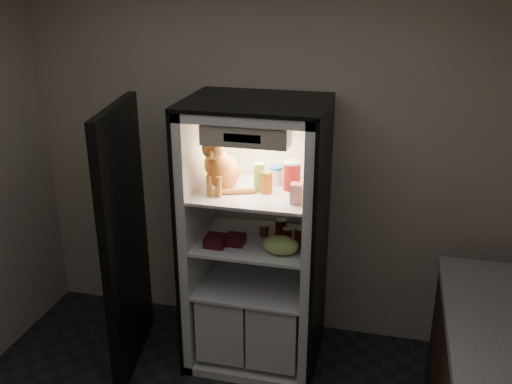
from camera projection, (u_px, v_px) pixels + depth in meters
room_shell at (178, 227)px, 2.37m from camera, size 3.60×3.60×3.60m
refrigerator at (257, 255)px, 3.92m from camera, size 0.90×0.72×1.88m
fridge_door at (125, 244)px, 3.81m from camera, size 0.22×0.87×1.85m
tabby_cat at (221, 167)px, 3.63m from camera, size 0.35×0.40×0.42m
parmesan_shaker at (259, 177)px, 3.64m from camera, size 0.07×0.07×0.19m
mayo_tub at (276, 176)px, 3.76m from camera, size 0.09×0.09×0.13m
salsa_jar at (266, 182)px, 3.62m from camera, size 0.08×0.08×0.14m
pepper_jar at (292, 175)px, 3.67m from camera, size 0.11×0.11×0.19m
cream_carton at (297, 194)px, 3.46m from camera, size 0.07×0.07×0.13m
soda_can_a at (281, 229)px, 3.80m from camera, size 0.08×0.08×0.14m
soda_can_b at (300, 237)px, 3.70m from camera, size 0.07×0.07×0.12m
soda_can_c at (287, 236)px, 3.72m from camera, size 0.06×0.06×0.11m
condiment_jar at (264, 230)px, 3.84m from camera, size 0.06×0.06×0.08m
grape_bag at (281, 245)px, 3.60m from camera, size 0.23×0.17×0.12m
berry_box_left at (216, 241)px, 3.71m from camera, size 0.13×0.13×0.07m
berry_box_right at (235, 240)px, 3.73m from camera, size 0.12×0.12×0.06m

